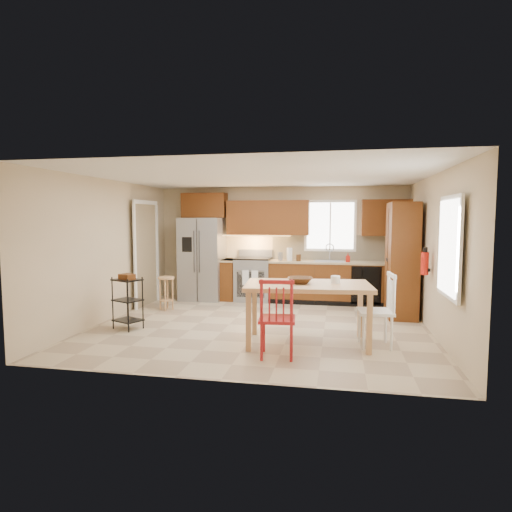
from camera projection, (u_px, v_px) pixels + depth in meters
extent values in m
plane|color=tan|center=(260.00, 326.00, 7.22)|extent=(5.50, 5.50, 0.00)
cube|color=silver|center=(260.00, 176.00, 7.00)|extent=(5.50, 5.00, 0.02)
cube|color=#CCB793|center=(280.00, 243.00, 9.56)|extent=(5.50, 0.02, 2.50)
cube|color=#CCB793|center=(219.00, 270.00, 4.67)|extent=(5.50, 0.02, 2.50)
cube|color=#CCB793|center=(109.00, 250.00, 7.63)|extent=(0.02, 5.00, 2.50)
cube|color=#CCB793|center=(435.00, 255.00, 6.59)|extent=(0.02, 5.00, 2.50)
cube|color=gray|center=(202.00, 259.00, 9.54)|extent=(0.92, 0.75, 1.82)
cube|color=gray|center=(253.00, 280.00, 9.42)|extent=(0.76, 0.63, 0.92)
cube|color=#5F3111|center=(229.00, 279.00, 9.54)|extent=(0.30, 0.60, 0.90)
cube|color=#5F3111|center=(338.00, 282.00, 9.09)|extent=(2.92, 0.60, 0.90)
cube|color=black|center=(366.00, 285.00, 8.70)|extent=(0.60, 0.02, 0.78)
cube|color=beige|center=(339.00, 248.00, 9.31)|extent=(2.92, 0.03, 0.55)
cube|color=#622C10|center=(205.00, 205.00, 9.63)|extent=(1.00, 0.35, 0.55)
cube|color=#622C10|center=(268.00, 218.00, 9.38)|extent=(1.80, 0.35, 0.75)
cube|color=#622C10|center=(386.00, 218.00, 8.91)|extent=(1.00, 0.35, 0.75)
cube|color=white|center=(330.00, 226.00, 9.29)|extent=(1.12, 0.04, 1.12)
cube|color=gray|center=(329.00, 263.00, 9.09)|extent=(0.62, 0.46, 0.16)
cube|color=#FFBF66|center=(254.00, 236.00, 9.45)|extent=(1.60, 0.30, 0.01)
imported|color=#B4160C|center=(348.00, 258.00, 8.91)|extent=(0.09, 0.09, 0.19)
cylinder|color=white|center=(289.00, 254.00, 9.19)|extent=(0.12, 0.12, 0.28)
cylinder|color=gray|center=(280.00, 256.00, 9.23)|extent=(0.11, 0.11, 0.18)
cylinder|color=#492B13|center=(299.00, 258.00, 9.13)|extent=(0.10, 0.10, 0.14)
cube|color=#5F3111|center=(402.00, 260.00, 7.85)|extent=(0.50, 0.95, 2.10)
cylinder|color=#B4160C|center=(425.00, 263.00, 6.78)|extent=(0.12, 0.12, 0.36)
cube|color=white|center=(450.00, 247.00, 5.46)|extent=(0.04, 1.02, 1.32)
cube|color=#8C7A59|center=(145.00, 255.00, 8.90)|extent=(0.04, 0.95, 2.10)
imported|color=#492B13|center=(300.00, 284.00, 6.15)|extent=(0.39, 0.39, 0.09)
cylinder|color=white|center=(335.00, 281.00, 6.16)|extent=(0.16, 0.16, 0.17)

